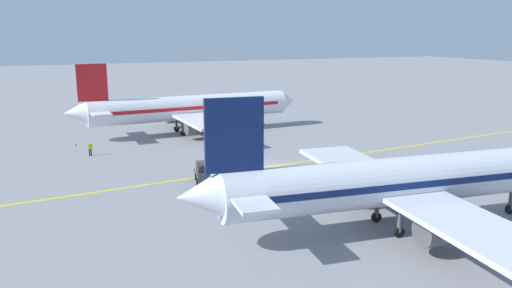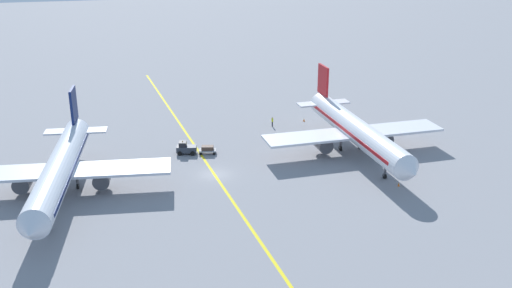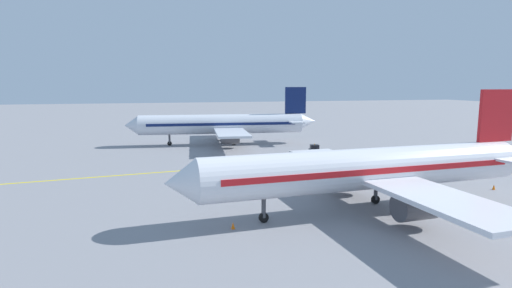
{
  "view_description": "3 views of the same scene",
  "coord_description": "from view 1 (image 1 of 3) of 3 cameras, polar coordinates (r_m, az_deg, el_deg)",
  "views": [
    {
      "loc": [
        49.12,
        -22.69,
        14.75
      ],
      "look_at": [
        -2.36,
        -0.94,
        2.17
      ],
      "focal_mm": 35.0,
      "sensor_mm": 36.0,
      "label": 1
    },
    {
      "loc": [
        11.53,
        76.53,
        33.81
      ],
      "look_at": [
        -5.76,
        1.09,
        4.51
      ],
      "focal_mm": 42.0,
      "sensor_mm": 36.0,
      "label": 2
    },
    {
      "loc": [
        -52.55,
        15.28,
        11.04
      ],
      "look_at": [
        1.26,
        0.96,
        2.74
      ],
      "focal_mm": 28.0,
      "sensor_mm": 36.0,
      "label": 3
    }
  ],
  "objects": [
    {
      "name": "ground_plane",
      "position": [
        56.09,
        1.83,
        -2.57
      ],
      "size": [
        400.0,
        400.0,
        0.0
      ],
      "primitive_type": "plane",
      "color": "gray"
    },
    {
      "name": "apron_yellow_centreline",
      "position": [
        56.08,
        1.83,
        -2.57
      ],
      "size": [
        12.54,
        119.42,
        0.01
      ],
      "primitive_type": "cube",
      "rotation": [
        0.0,
        0.0,
        0.1
      ],
      "color": "yellow",
      "rests_on": "ground"
    },
    {
      "name": "airplane_at_gate",
      "position": [
        74.75,
        -7.65,
        4.07
      ],
      "size": [
        28.23,
        35.52,
        10.6
      ],
      "color": "white",
      "rests_on": "ground"
    },
    {
      "name": "airplane_adjacent_stand",
      "position": [
        39.59,
        16.96,
        -4.08
      ],
      "size": [
        28.38,
        35.55,
        10.6
      ],
      "color": "silver",
      "rests_on": "ground"
    },
    {
      "name": "baggage_tug_dark",
      "position": [
        50.15,
        -5.93,
        -3.42
      ],
      "size": [
        3.25,
        2.27,
        2.11
      ],
      "color": "#333842",
      "rests_on": "ground"
    },
    {
      "name": "baggage_cart_trailing",
      "position": [
        53.36,
        -6.24,
        -2.6
      ],
      "size": [
        2.84,
        1.91,
        1.24
      ],
      "color": "gray",
      "rests_on": "ground"
    },
    {
      "name": "ground_crew_worker",
      "position": [
        63.9,
        -18.43,
        -0.49
      ],
      "size": [
        0.22,
        0.58,
        1.68
      ],
      "color": "#23232D",
      "rests_on": "ground"
    },
    {
      "name": "traffic_cone_near_nose",
      "position": [
        80.76,
        0.91,
        2.35
      ],
      "size": [
        0.32,
        0.32,
        0.55
      ],
      "primitive_type": "cone",
      "color": "orange",
      "rests_on": "ground"
    },
    {
      "name": "traffic_cone_mid_apron",
      "position": [
        69.97,
        -19.96,
        -0.03
      ],
      "size": [
        0.32,
        0.32,
        0.55
      ],
      "primitive_type": "cone",
      "color": "orange",
      "rests_on": "ground"
    }
  ]
}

